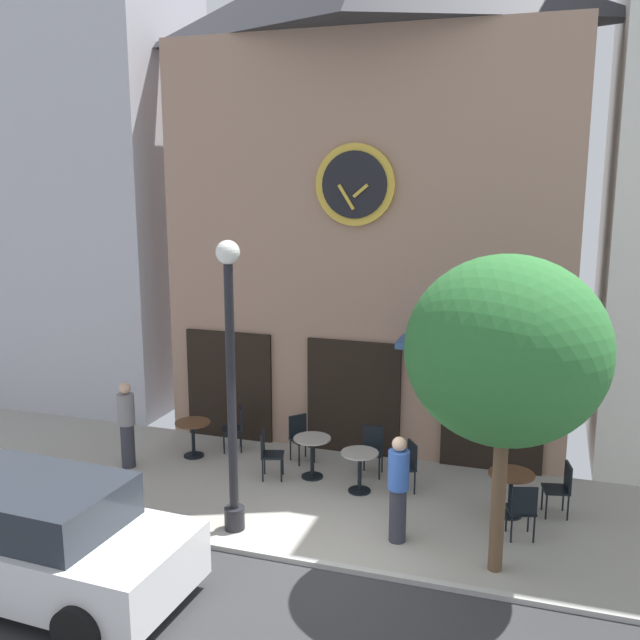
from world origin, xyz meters
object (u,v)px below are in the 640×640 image
cafe_table_rightmost (360,465)px  cafe_chair_corner (236,425)px  cafe_chair_outer (300,434)px  cafe_chair_right_end (268,451)px  cafe_chair_left_end (373,447)px  parked_car_white (34,538)px  cafe_table_leftmost (312,450)px  cafe_table_near_curb (511,485)px  cafe_chair_by_entrance (407,463)px  pedestrian_grey (127,424)px  cafe_chair_under_awning (522,507)px  street_lamp (231,388)px  pedestrian_blue (398,488)px  street_tree (506,352)px  cafe_table_center (193,432)px  cafe_chair_near_lamp (561,485)px

cafe_table_rightmost → cafe_chair_corner: 3.08m
cafe_chair_outer → cafe_chair_right_end: bearing=-105.7°
cafe_chair_outer → cafe_chair_left_end: bearing=-6.7°
cafe_chair_left_end → parked_car_white: size_ratio=0.21×
cafe_table_leftmost → cafe_table_near_curb: cafe_table_leftmost is taller
cafe_chair_corner → cafe_chair_by_entrance: 3.75m
cafe_table_near_curb → cafe_chair_right_end: size_ratio=0.83×
cafe_table_leftmost → pedestrian_grey: pedestrian_grey is taller
cafe_table_rightmost → cafe_chair_under_awning: (2.79, -0.87, 0.03)m
cafe_chair_under_awning → cafe_table_rightmost: bearing=162.6°
street_lamp → pedestrian_blue: bearing=9.6°
cafe_table_near_curb → cafe_chair_right_end: cafe_chair_right_end is taller
cafe_chair_left_end → cafe_chair_right_end: bearing=-155.6°
cafe_table_near_curb → cafe_chair_outer: (-4.04, 1.12, -0.01)m
cafe_table_near_curb → cafe_chair_by_entrance: cafe_chair_by_entrance is taller
street_lamp → cafe_chair_left_end: street_lamp is taller
cafe_chair_left_end → street_tree: bearing=-47.7°
cafe_table_center → cafe_chair_outer: cafe_chair_outer is taller
cafe_table_center → cafe_chair_outer: bearing=12.8°
cafe_chair_corner → pedestrian_grey: 2.17m
cafe_chair_near_lamp → parked_car_white: size_ratio=0.21×
cafe_table_near_curb → cafe_chair_under_awning: (0.22, -0.76, -0.01)m
cafe_chair_corner → cafe_chair_near_lamp: bearing=-8.7°
street_tree → pedestrian_blue: (-1.48, 0.37, -2.31)m
cafe_chair_left_end → pedestrian_grey: bearing=-165.7°
street_tree → cafe_table_rightmost: bearing=143.1°
street_lamp → cafe_table_leftmost: 2.91m
cafe_chair_corner → cafe_chair_outer: bearing=-3.6°
street_tree → pedestrian_grey: (-6.96, 1.55, -2.31)m
street_lamp → cafe_chair_right_end: 2.65m
street_tree → cafe_chair_corner: size_ratio=4.97×
cafe_table_center → cafe_table_rightmost: (3.55, -0.54, -0.00)m
cafe_chair_under_awning → cafe_chair_near_lamp: bearing=61.0°
cafe_table_center → pedestrian_blue: size_ratio=0.43×
street_tree → cafe_chair_by_entrance: (-1.70, 2.13, -2.65)m
cafe_chair_right_end → pedestrian_grey: (-2.74, -0.35, 0.33)m
cafe_chair_by_entrance → cafe_chair_left_end: (-0.76, 0.56, 0.00)m
parked_car_white → cafe_chair_under_awning: bearing=29.2°
cafe_table_rightmost → cafe_chair_by_entrance: cafe_chair_by_entrance is taller
cafe_table_rightmost → cafe_chair_near_lamp: cafe_chair_near_lamp is taller
cafe_chair_right_end → pedestrian_grey: bearing=-172.8°
cafe_chair_left_end → parked_car_white: 6.13m
cafe_table_leftmost → cafe_chair_right_end: (-0.76, -0.29, -0.01)m
cafe_table_leftmost → cafe_table_near_curb: 3.59m
cafe_chair_corner → cafe_chair_left_end: same height
cafe_chair_outer → cafe_chair_by_entrance: 2.37m
cafe_chair_by_entrance → cafe_chair_right_end: bearing=-174.5°
cafe_chair_outer → pedestrian_grey: (-3.02, -1.32, 0.33)m
pedestrian_blue → pedestrian_grey: 5.60m
cafe_chair_under_awning → pedestrian_grey: size_ratio=0.54×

